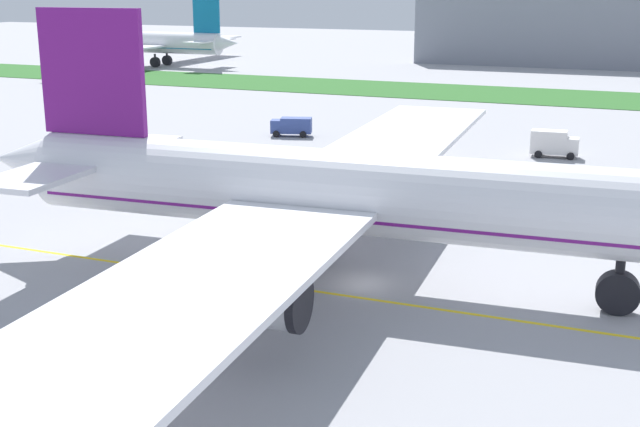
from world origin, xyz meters
The scene contains 7 objects.
ground_plane centered at (0.00, 0.00, 0.00)m, with size 600.00×600.00×0.00m, color #9E9EA3.
apron_taxi_line centered at (0.00, -2.47, 0.00)m, with size 280.00×0.36×0.01m, color yellow.
grass_median_strip centered at (0.00, 105.54, 0.05)m, with size 320.00×24.00×0.10m, color #2D6628.
airliner_foreground centered at (-2.02, 0.17, 6.28)m, with size 56.99×90.62×18.48m.
service_truck_baggage_loader centered at (6.38, 50.14, 1.70)m, with size 5.66×2.86×3.18m.
service_truck_fuel_bowser centered at (-28.33, 51.13, 1.41)m, with size 5.82×3.59×2.52m.
parked_airliner_far_left centered at (-100.43, 127.98, 5.63)m, with size 47.69×74.80×16.60m.
Camera 1 is at (18.15, -52.09, 20.31)m, focal length 47.37 mm.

